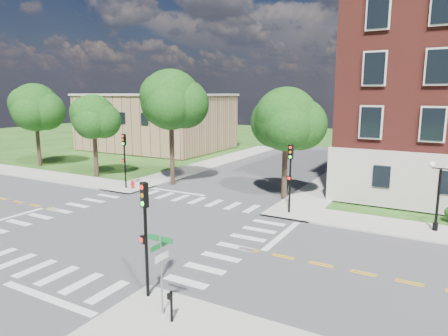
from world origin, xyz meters
The scene contains 19 objects.
ground centered at (0.00, 0.00, 0.00)m, with size 160.00×160.00×0.00m, color #214914.
road_ew centered at (0.00, 0.00, 0.01)m, with size 90.00×12.00×0.01m, color #3D3D3F.
road_ns centered at (0.00, 0.00, 0.01)m, with size 12.00×90.00×0.01m, color #3D3D3F.
sidewalk_ne centered at (15.38, 15.38, 0.06)m, with size 34.00×34.00×0.12m.
sidewalk_nw centered at (-15.38, 15.38, 0.06)m, with size 34.00×34.00×0.12m.
crosswalk_east centered at (7.20, 0.00, 0.00)m, with size 2.20×10.20×0.02m, color silver, non-canonical shape.
stop_bar_east centered at (8.80, 3.00, 0.00)m, with size 0.40×5.50×0.00m, color silver.
secondary_building centered at (-22.00, 30.00, 4.28)m, with size 20.40×15.40×8.30m.
tree_a centered at (-24.46, 11.16, 6.83)m, with size 5.44×5.44×9.45m.
tree_b centered at (-14.06, 10.06, 6.10)m, with size 4.40×4.40×8.21m.
tree_c centered at (-5.13, 10.96, 7.82)m, with size 5.47×5.47×10.46m.
tree_d centered at (5.83, 11.10, 6.39)m, with size 5.00×5.00×8.80m.
traffic_signal_se centered at (6.66, -6.78, 3.19)m, with size 0.38×0.46×4.80m.
traffic_signal_ne centered at (7.63, 7.37, 3.19)m, with size 0.35×0.39×4.80m.
traffic_signal_nw centered at (-7.67, 7.42, 3.19)m, with size 0.33×0.36×4.80m.
twin_lamp_west centered at (16.76, 8.11, 2.52)m, with size 1.36×0.36×4.23m.
street_sign_pole centered at (8.04, -7.58, 2.31)m, with size 1.10×1.10×3.10m.
push_button_post centered at (8.65, -7.85, 0.80)m, with size 0.14×0.21×1.20m.
fire_hydrant centered at (-7.03, 7.58, 0.46)m, with size 0.35×0.35×0.75m.
Camera 1 is at (16.82, -18.56, 8.31)m, focal length 32.00 mm.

